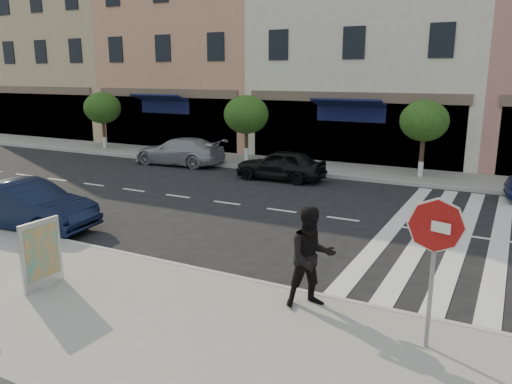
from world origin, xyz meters
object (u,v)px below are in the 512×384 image
object	(u,v)px
car_near_mid	(25,206)
car_far_mid	(281,165)
walker	(311,257)
stop_sign	(435,240)
poster_board	(42,255)
car_far_left	(179,151)

from	to	relation	value
car_near_mid	car_far_mid	bearing A→B (deg)	-27.19
car_near_mid	walker	bearing A→B (deg)	-103.26
stop_sign	car_near_mid	size ratio (longest dim) A/B	0.57
poster_board	stop_sign	bearing A→B (deg)	11.20
stop_sign	car_far_left	xyz separation A→B (m)	(-13.08, 11.59, -1.22)
stop_sign	car_near_mid	xyz separation A→B (m)	(-10.84, 1.49, -1.19)
walker	poster_board	bearing A→B (deg)	158.37
stop_sign	car_far_mid	xyz separation A→B (m)	(-7.42, 10.68, -1.24)
walker	car_far_mid	distance (m)	11.52
walker	car_far_left	bearing A→B (deg)	94.23
poster_board	car_far_mid	size ratio (longest dim) A/B	0.37
car_far_mid	walker	bearing A→B (deg)	26.11
walker	car_far_mid	xyz separation A→B (m)	(-5.34, 10.19, -0.44)
walker	car_far_mid	size ratio (longest dim) A/B	0.50
walker	car_far_left	world-z (taller)	walker
car_far_left	car_far_mid	xyz separation A→B (m)	(5.66, -0.91, -0.02)
poster_board	car_far_mid	world-z (taller)	poster_board
walker	poster_board	world-z (taller)	walker
car_near_mid	car_far_mid	xyz separation A→B (m)	(3.43, 9.19, -0.05)
poster_board	car_far_left	xyz separation A→B (m)	(-6.14, 12.76, -0.16)
car_far_mid	car_far_left	bearing A→B (deg)	-100.64
car_near_mid	car_far_mid	world-z (taller)	car_near_mid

